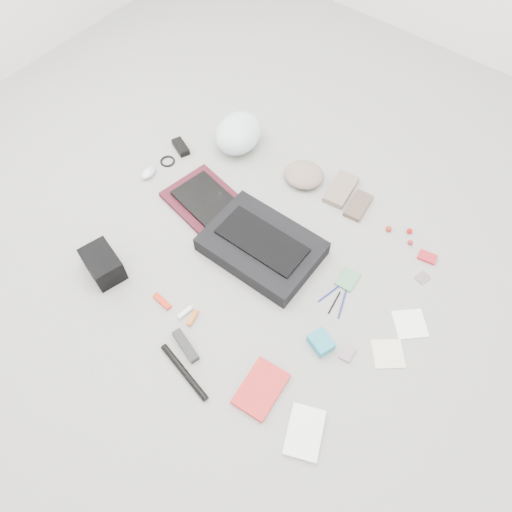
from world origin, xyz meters
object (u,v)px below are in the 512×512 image
Objects in this scene: messenger_bag at (262,246)px; laptop at (205,199)px; camera_bag at (103,264)px; bike_helmet at (238,133)px; accordion_wallet at (321,342)px; book_red at (261,389)px.

laptop is at bearing 171.37° from messenger_bag.
camera_bag is at bearing -89.91° from laptop.
messenger_bag is 0.70m from bike_helmet.
camera_bag is 1.02m from accordion_wallet.
book_red is at bearing 15.91° from camera_bag.
camera_bag is at bearing -100.93° from bike_helmet.
bike_helmet is 1.54× the size of camera_bag.
book_red is 0.32m from accordion_wallet.
bike_helmet is 0.99m from camera_bag.
bike_helmet is at bearing 165.79° from accordion_wallet.
accordion_wallet is (1.00, -0.68, -0.06)m from bike_helmet.
messenger_bag is 5.26× the size of accordion_wallet.
bike_helmet is 1.21m from accordion_wallet.
messenger_bag is at bearing -54.37° from bike_helmet.
laptop reaches higher than book_red.
accordion_wallet is (0.08, 0.31, 0.01)m from book_red.
messenger_bag reaches higher than book_red.
book_red is (0.40, -0.52, -0.03)m from messenger_bag.
bike_helmet is at bearing 126.98° from book_red.
book_red is at bearing -84.38° from accordion_wallet.
messenger_bag is at bearing 2.34° from laptop.
accordion_wallet reaches higher than book_red.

